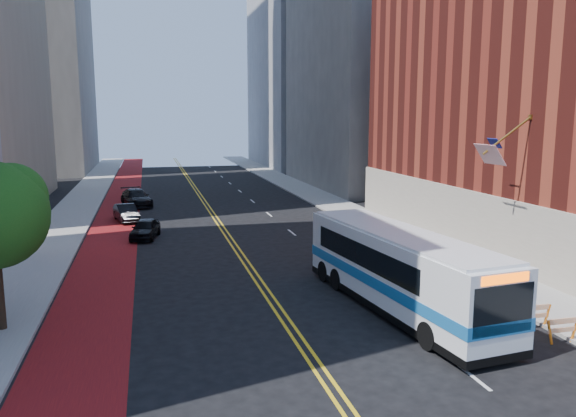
{
  "coord_description": "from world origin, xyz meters",
  "views": [
    {
      "loc": [
        -5.41,
        -17.51,
        8.55
      ],
      "look_at": [
        0.99,
        8.0,
        4.21
      ],
      "focal_mm": 35.0,
      "sensor_mm": 36.0,
      "label": 1
    }
  ],
  "objects_px": {
    "car_a": "(145,229)",
    "car_b": "(126,213)",
    "car_c": "(136,198)",
    "transit_bus": "(398,269)"
  },
  "relations": [
    {
      "from": "transit_bus",
      "to": "car_a",
      "type": "height_order",
      "value": "transit_bus"
    },
    {
      "from": "car_a",
      "to": "car_b",
      "type": "relative_size",
      "value": 0.97
    },
    {
      "from": "car_b",
      "to": "transit_bus",
      "type": "bearing_deg",
      "value": -76.3
    },
    {
      "from": "transit_bus",
      "to": "car_a",
      "type": "bearing_deg",
      "value": 114.82
    },
    {
      "from": "car_b",
      "to": "car_c",
      "type": "bearing_deg",
      "value": 72.42
    },
    {
      "from": "car_a",
      "to": "car_b",
      "type": "xyz_separation_m",
      "value": [
        -1.51,
        7.13,
        -0.0
      ]
    },
    {
      "from": "car_a",
      "to": "car_c",
      "type": "height_order",
      "value": "car_c"
    },
    {
      "from": "car_b",
      "to": "car_c",
      "type": "height_order",
      "value": "car_c"
    },
    {
      "from": "car_a",
      "to": "car_b",
      "type": "bearing_deg",
      "value": 113.91
    },
    {
      "from": "car_b",
      "to": "car_c",
      "type": "relative_size",
      "value": 0.76
    }
  ]
}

